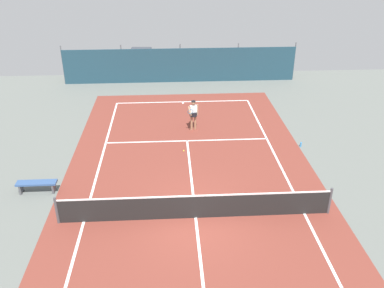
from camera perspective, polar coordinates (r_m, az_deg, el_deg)
The scene contains 10 objects.
ground_plane at distance 15.55m, azimuth 0.51°, elevation -10.17°, with size 36.00×36.00×0.00m, color slate.
court_surface at distance 15.55m, azimuth 0.51°, elevation -10.16°, with size 11.02×26.60×0.01m.
tennis_net at distance 15.25m, azimuth 0.52°, elevation -8.64°, with size 10.12×0.10×1.10m.
back_fence at distance 30.05m, azimuth -1.65°, elevation 10.10°, with size 16.30×0.98×2.70m.
tennis_player at distance 21.86m, azimuth 0.19°, elevation 4.31°, with size 0.62×0.81×1.64m.
tennis_ball_near_player at distance 19.99m, azimuth -1.15°, elevation -0.94°, with size 0.07×0.07×0.07m, color #CCDB33.
tennis_ball_midcourt at distance 22.98m, azimuth 0.01°, elevation 2.96°, with size 0.07×0.07×0.07m, color #CCDB33.
parked_car at distance 32.09m, azimuth -7.08°, elevation 11.33°, with size 2.25×4.32×1.68m.
courtside_bench at distance 17.88m, azimuth -20.69°, elevation -5.25°, with size 1.60×0.40×0.49m.
water_bottle at distance 21.08m, azimuth 14.82°, elevation -0.07°, with size 0.08×0.08×0.24m, color #338CD8.
Camera 1 is at (-0.88, -12.36, 9.39)m, focal length 38.55 mm.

